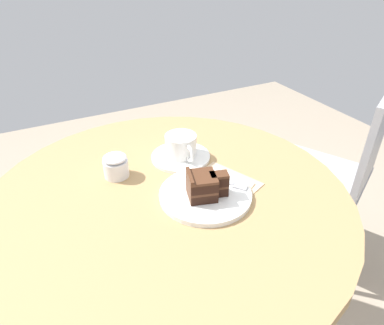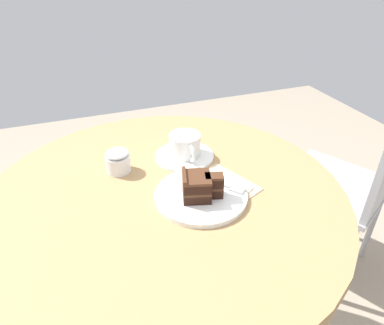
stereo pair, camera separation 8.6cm
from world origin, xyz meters
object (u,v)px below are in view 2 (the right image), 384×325
coffee_cup (185,145)px  sugar_pot (118,161)px  fork (224,185)px  napkin (215,189)px  saucer (185,156)px  cake_plate (201,195)px  cake_slice (199,186)px  teaspoon (188,144)px  cafe_chair (359,178)px

coffee_cup → sugar_pot: coffee_cup is taller
fork → napkin: (-0.01, -0.02, -0.01)m
fork → saucer: bearing=154.9°
fork → napkin: fork is taller
saucer → fork: bearing=12.8°
cake_plate → fork: (-0.01, 0.06, 0.01)m
cake_slice → fork: (-0.02, 0.07, -0.03)m
saucer → napkin: (0.17, 0.02, -0.00)m
cake_plate → cake_slice: bearing=-42.6°
sugar_pot → saucer: bearing=91.1°
saucer → sugar_pot: sugar_pot is taller
saucer → teaspoon: (-0.05, 0.03, 0.01)m
coffee_cup → cafe_chair: size_ratio=0.14×
sugar_pot → teaspoon: bearing=104.0°
cake_slice → saucer: bearing=170.6°
fork → napkin: 0.03m
cake_slice → cafe_chair: size_ratio=0.12×
cake_plate → cafe_chair: 0.79m
cafe_chair → sugar_pot: 0.93m
coffee_cup → saucer: bearing=-61.4°
saucer → sugar_pot: 0.18m
saucer → cake_slice: cake_slice is taller
saucer → cafe_chair: (-0.01, 0.70, -0.25)m
cake_slice → sugar_pot: (-0.19, -0.15, -0.01)m
sugar_pot → cafe_chair: bearing=91.1°
saucer → coffee_cup: (-0.00, 0.00, 0.04)m
coffee_cup → cake_plate: size_ratio=0.54×
cafe_chair → fork: bearing=-11.8°
saucer → sugar_pot: size_ratio=2.58×
saucer → fork: 0.18m
coffee_cup → fork: size_ratio=1.00×
teaspoon → cafe_chair: size_ratio=0.12×
teaspoon → sugar_pot: sugar_pot is taller
cake_plate → napkin: 0.05m
cake_slice → cake_plate: bearing=137.4°
fork → napkin: size_ratio=0.53×
napkin → sugar_pot: bearing=-129.1°
saucer → cake_slice: bearing=-9.4°
napkin → sugar_pot: size_ratio=3.52×
cake_plate → sugar_pot: 0.24m
coffee_cup → cake_plate: (0.18, -0.03, -0.03)m
coffee_cup → cake_slice: size_ratio=1.16×
coffee_cup → napkin: 0.17m
cafe_chair → cake_plate: bearing=-12.6°
teaspoon → cake_plate: size_ratio=0.47×
teaspoon → napkin: teaspoon is taller
cake_plate → cafe_chair: size_ratio=0.26×
coffee_cup → sugar_pot: size_ratio=1.86×
cafe_chair → sugar_pot: (0.02, -0.89, 0.28)m
coffee_cup → teaspoon: coffee_cup is taller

